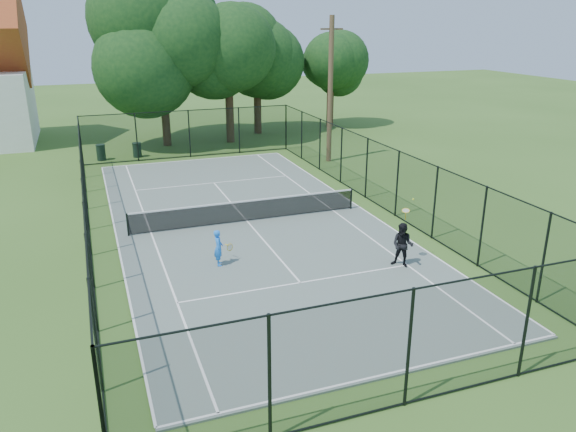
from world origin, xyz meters
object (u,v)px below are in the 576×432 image
object	(u,v)px
tennis_net	(247,210)
utility_pole	(330,90)
player_blue	(219,248)
player_black	(403,245)
trash_bin_left	(101,152)
trash_bin_right	(137,150)

from	to	relation	value
tennis_net	utility_pole	bearing A→B (deg)	48.82
tennis_net	player_blue	xyz separation A→B (m)	(-2.20, -4.04, 0.14)
player_blue	player_black	size ratio (longest dim) A/B	0.56
trash_bin_left	player_black	world-z (taller)	player_black
player_black	player_blue	bearing A→B (deg)	158.88
player_black	trash_bin_right	bearing A→B (deg)	108.99
tennis_net	trash_bin_right	bearing A→B (deg)	102.74
tennis_net	player_blue	distance (m)	4.60
utility_pole	player_blue	world-z (taller)	utility_pole
trash_bin_left	player_black	distance (m)	22.43
trash_bin_right	player_black	size ratio (longest dim) A/B	0.39
trash_bin_left	utility_pole	distance (m)	14.71
tennis_net	utility_pole	xyz separation A→B (m)	(7.87, 9.00, 3.77)
player_black	utility_pole	bearing A→B (deg)	75.40
trash_bin_left	trash_bin_right	distance (m)	2.20
trash_bin_left	trash_bin_right	bearing A→B (deg)	2.82
trash_bin_right	player_blue	bearing A→B (deg)	-86.87
utility_pole	player_blue	distance (m)	16.87
trash_bin_right	utility_pole	world-z (taller)	utility_pole
tennis_net	player_black	distance (m)	7.47
tennis_net	trash_bin_right	xyz separation A→B (m)	(-3.20, 14.15, -0.11)
utility_pole	player_black	distance (m)	16.27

